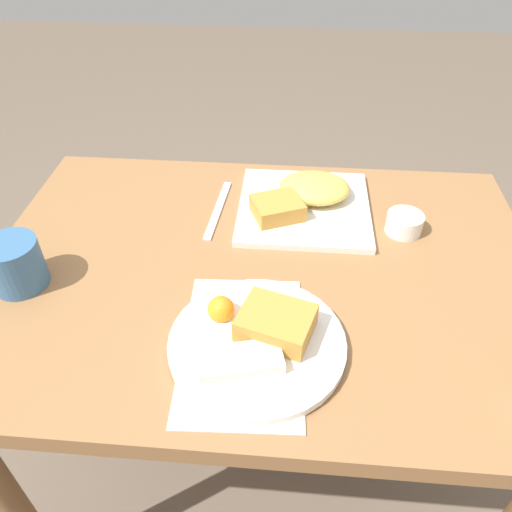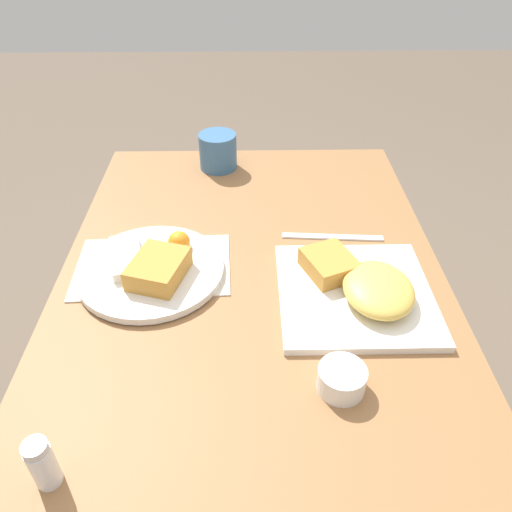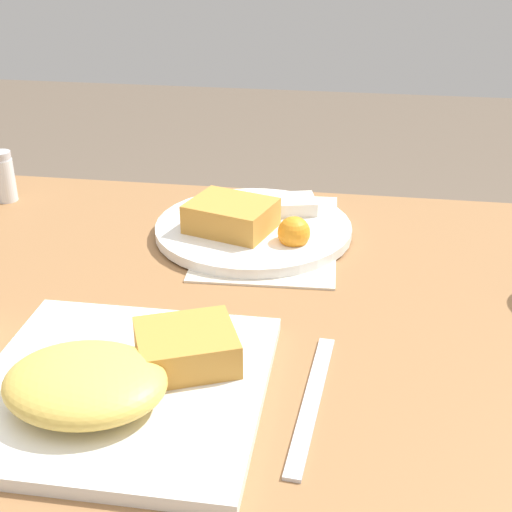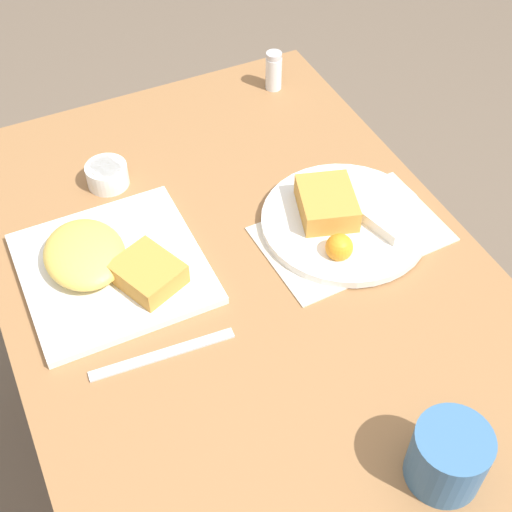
% 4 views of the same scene
% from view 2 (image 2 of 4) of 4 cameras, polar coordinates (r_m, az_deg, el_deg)
% --- Properties ---
extents(ground_plane, '(8.00, 8.00, 0.00)m').
position_cam_2_polar(ground_plane, '(1.53, -0.33, -22.94)').
color(ground_plane, brown).
extents(dining_table, '(1.03, 0.74, 0.72)m').
position_cam_2_polar(dining_table, '(1.02, -0.45, -5.57)').
color(dining_table, olive).
rests_on(dining_table, ground_plane).
extents(menu_card, '(0.20, 0.31, 0.00)m').
position_cam_2_polar(menu_card, '(0.99, -11.67, -1.14)').
color(menu_card, beige).
rests_on(menu_card, dining_table).
extents(plate_square_near, '(0.27, 0.27, 0.06)m').
position_cam_2_polar(plate_square_near, '(0.91, 11.80, -3.58)').
color(plate_square_near, white).
rests_on(plate_square_near, dining_table).
extents(plate_oval_far, '(0.28, 0.28, 0.05)m').
position_cam_2_polar(plate_oval_far, '(0.96, -11.78, -1.28)').
color(plate_oval_far, white).
rests_on(plate_oval_far, menu_card).
extents(sauce_ramekin, '(0.07, 0.07, 0.04)m').
position_cam_2_polar(sauce_ramekin, '(0.77, 9.77, -13.65)').
color(sauce_ramekin, white).
rests_on(sauce_ramekin, dining_table).
extents(salt_shaker, '(0.03, 0.03, 0.08)m').
position_cam_2_polar(salt_shaker, '(0.71, -23.12, -21.18)').
color(salt_shaker, white).
rests_on(salt_shaker, dining_table).
extents(butter_knife, '(0.03, 0.21, 0.00)m').
position_cam_2_polar(butter_knife, '(1.06, 8.74, 2.17)').
color(butter_knife, silver).
rests_on(butter_knife, dining_table).
extents(coffee_mug, '(0.09, 0.09, 0.09)m').
position_cam_2_polar(coffee_mug, '(1.30, -4.37, 11.86)').
color(coffee_mug, '#386693').
rests_on(coffee_mug, dining_table).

